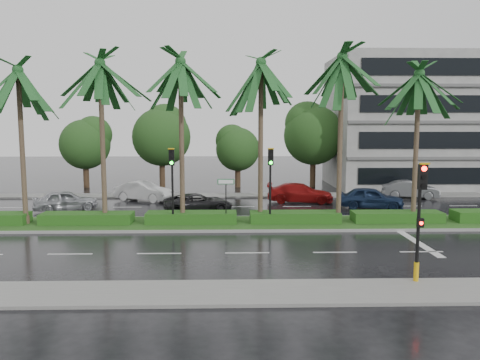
{
  "coord_description": "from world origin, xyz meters",
  "views": [
    {
      "loc": [
        -0.83,
        -25.67,
        5.81
      ],
      "look_at": [
        -0.18,
        1.5,
        2.57
      ],
      "focal_mm": 35.0,
      "sensor_mm": 36.0,
      "label": 1
    }
  ],
  "objects_px": {
    "car_red": "(300,193)",
    "car_darkgrey": "(198,203)",
    "signal_median_left": "(172,175)",
    "car_grey": "(410,190)",
    "street_sign": "(226,190)",
    "car_white": "(143,191)",
    "car_blue": "(371,198)",
    "signal_near": "(420,217)",
    "car_silver": "(66,200)"
  },
  "relations": [
    {
      "from": "street_sign",
      "to": "signal_median_left",
      "type": "bearing_deg",
      "value": -176.53
    },
    {
      "from": "signal_median_left",
      "to": "car_white",
      "type": "height_order",
      "value": "signal_median_left"
    },
    {
      "from": "car_silver",
      "to": "car_darkgrey",
      "type": "bearing_deg",
      "value": -117.67
    },
    {
      "from": "car_blue",
      "to": "signal_near",
      "type": "bearing_deg",
      "value": -177.68
    },
    {
      "from": "signal_near",
      "to": "signal_median_left",
      "type": "relative_size",
      "value": 1.0
    },
    {
      "from": "street_sign",
      "to": "car_darkgrey",
      "type": "xyz_separation_m",
      "value": [
        -1.86,
        4.41,
        -1.49
      ]
    },
    {
      "from": "car_white",
      "to": "car_silver",
      "type": "bearing_deg",
      "value": 154.57
    },
    {
      "from": "car_darkgrey",
      "to": "car_red",
      "type": "xyz_separation_m",
      "value": [
        7.36,
        3.94,
        0.08
      ]
    },
    {
      "from": "signal_median_left",
      "to": "street_sign",
      "type": "height_order",
      "value": "signal_median_left"
    },
    {
      "from": "signal_median_left",
      "to": "car_blue",
      "type": "xyz_separation_m",
      "value": [
        13.0,
        5.76,
        -2.25
      ]
    },
    {
      "from": "street_sign",
      "to": "car_red",
      "type": "distance_m",
      "value": 10.09
    },
    {
      "from": "signal_near",
      "to": "car_red",
      "type": "height_order",
      "value": "signal_near"
    },
    {
      "from": "signal_median_left",
      "to": "car_blue",
      "type": "relative_size",
      "value": 0.99
    },
    {
      "from": "car_silver",
      "to": "signal_near",
      "type": "bearing_deg",
      "value": -152.63
    },
    {
      "from": "street_sign",
      "to": "car_white",
      "type": "height_order",
      "value": "street_sign"
    },
    {
      "from": "car_silver",
      "to": "car_white",
      "type": "distance_m",
      "value": 6.09
    },
    {
      "from": "car_red",
      "to": "car_blue",
      "type": "relative_size",
      "value": 1.12
    },
    {
      "from": "signal_near",
      "to": "signal_median_left",
      "type": "xyz_separation_m",
      "value": [
        -10.0,
        9.69,
        0.49
      ]
    },
    {
      "from": "car_white",
      "to": "car_red",
      "type": "relative_size",
      "value": 0.91
    },
    {
      "from": "street_sign",
      "to": "car_white",
      "type": "xyz_separation_m",
      "value": [
        -6.36,
        9.34,
        -1.39
      ]
    },
    {
      "from": "signal_near",
      "to": "car_red",
      "type": "relative_size",
      "value": 0.89
    },
    {
      "from": "signal_median_left",
      "to": "car_darkgrey",
      "type": "xyz_separation_m",
      "value": [
        1.14,
        4.59,
        -2.36
      ]
    },
    {
      "from": "street_sign",
      "to": "signal_near",
      "type": "bearing_deg",
      "value": -54.66
    },
    {
      "from": "signal_near",
      "to": "car_white",
      "type": "height_order",
      "value": "signal_near"
    },
    {
      "from": "car_red",
      "to": "car_darkgrey",
      "type": "bearing_deg",
      "value": 125.69
    },
    {
      "from": "car_red",
      "to": "car_grey",
      "type": "bearing_deg",
      "value": -71.9
    },
    {
      "from": "signal_near",
      "to": "car_blue",
      "type": "height_order",
      "value": "signal_near"
    },
    {
      "from": "signal_near",
      "to": "car_darkgrey",
      "type": "relative_size",
      "value": 0.95
    },
    {
      "from": "signal_median_left",
      "to": "car_silver",
      "type": "bearing_deg",
      "value": 145.4
    },
    {
      "from": "signal_near",
      "to": "car_silver",
      "type": "height_order",
      "value": "signal_near"
    },
    {
      "from": "car_silver",
      "to": "car_darkgrey",
      "type": "relative_size",
      "value": 0.91
    },
    {
      "from": "street_sign",
      "to": "car_blue",
      "type": "height_order",
      "value": "street_sign"
    },
    {
      "from": "signal_near",
      "to": "car_darkgrey",
      "type": "height_order",
      "value": "signal_near"
    },
    {
      "from": "car_blue",
      "to": "car_grey",
      "type": "xyz_separation_m",
      "value": [
        4.5,
        4.44,
        -0.05
      ]
    },
    {
      "from": "car_silver",
      "to": "car_red",
      "type": "distance_m",
      "value": 16.65
    },
    {
      "from": "signal_median_left",
      "to": "signal_near",
      "type": "bearing_deg",
      "value": -44.09
    },
    {
      "from": "car_silver",
      "to": "car_red",
      "type": "relative_size",
      "value": 0.84
    },
    {
      "from": "car_blue",
      "to": "car_silver",
      "type": "bearing_deg",
      "value": 104.25
    },
    {
      "from": "car_blue",
      "to": "car_grey",
      "type": "height_order",
      "value": "car_blue"
    },
    {
      "from": "car_darkgrey",
      "to": "car_red",
      "type": "distance_m",
      "value": 8.34
    },
    {
      "from": "car_red",
      "to": "car_blue",
      "type": "distance_m",
      "value": 5.28
    },
    {
      "from": "signal_median_left",
      "to": "car_red",
      "type": "relative_size",
      "value": 0.89
    },
    {
      "from": "street_sign",
      "to": "car_darkgrey",
      "type": "height_order",
      "value": "street_sign"
    },
    {
      "from": "car_white",
      "to": "car_grey",
      "type": "xyz_separation_m",
      "value": [
        20.86,
        0.68,
        -0.03
      ]
    },
    {
      "from": "car_darkgrey",
      "to": "signal_median_left",
      "type": "bearing_deg",
      "value": 151.49
    },
    {
      "from": "street_sign",
      "to": "car_silver",
      "type": "height_order",
      "value": "street_sign"
    },
    {
      "from": "signal_median_left",
      "to": "car_grey",
      "type": "distance_m",
      "value": 20.39
    },
    {
      "from": "street_sign",
      "to": "car_white",
      "type": "distance_m",
      "value": 11.38
    },
    {
      "from": "car_darkgrey",
      "to": "car_red",
      "type": "bearing_deg",
      "value": -76.39
    },
    {
      "from": "car_grey",
      "to": "car_darkgrey",
      "type": "bearing_deg",
      "value": 120.53
    }
  ]
}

